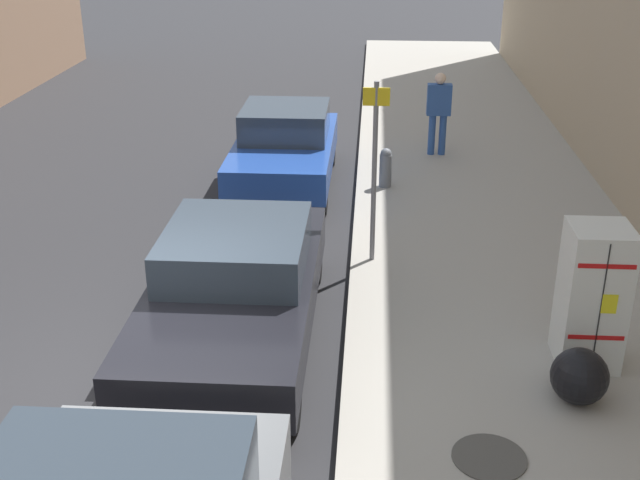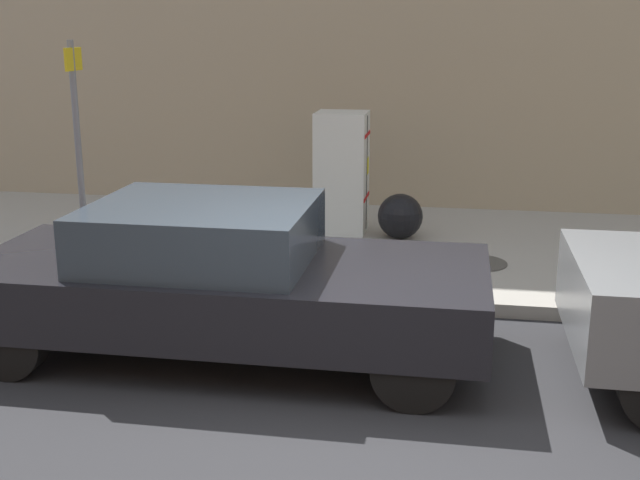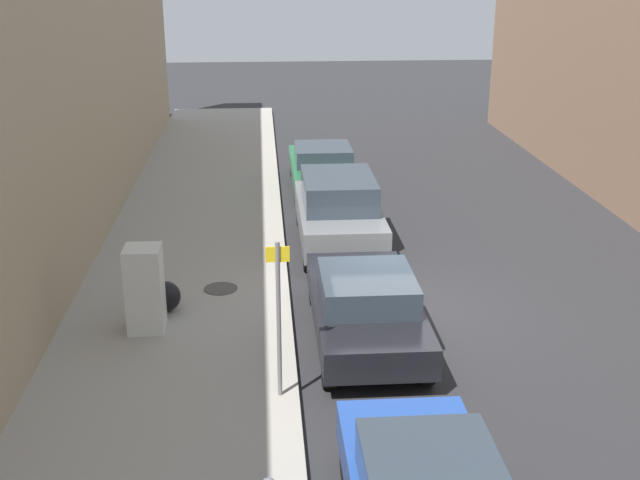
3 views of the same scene
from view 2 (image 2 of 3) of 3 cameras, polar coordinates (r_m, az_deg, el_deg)
The scene contains 7 objects.
ground_plane at distance 6.38m, azimuth 2.37°, elevation -11.62°, with size 80.00×80.00×0.00m, color #28282B.
sidewalk_slab at distance 10.40m, azimuth 5.50°, elevation -0.59°, with size 4.37×44.00×0.15m, color #9E998E.
discarded_refrigerator at distance 10.78m, azimuth 1.55°, elevation 4.83°, with size 0.66×0.68×1.61m.
manhole_cover at distance 9.62m, azimuth 11.11°, elevation -1.61°, with size 0.70×0.70×0.02m, color #47443F.
street_sign_post at distance 9.16m, azimuth -16.80°, elevation 6.37°, with size 0.36×0.07×2.57m.
trash_bag at distance 10.55m, azimuth 5.72°, elevation 1.70°, with size 0.59×0.59×0.59m, color black.
parked_sedan_dark at distance 7.12m, azimuth -6.91°, elevation -2.68°, with size 1.87×4.51×1.38m.
Camera 2 is at (5.66, 0.72, 2.86)m, focal length 45.00 mm.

